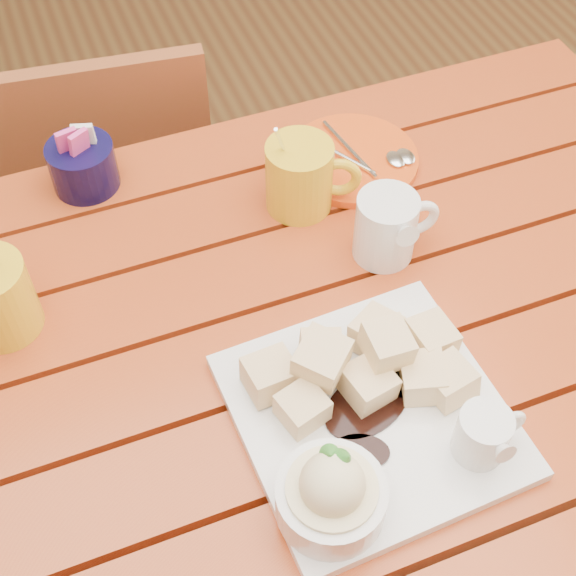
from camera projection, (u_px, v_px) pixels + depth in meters
name	position (u px, v px, depth m)	size (l,w,h in m)	color
ground	(299.00, 566.00, 1.51)	(5.00, 5.00, 0.00)	#563118
table	(305.00, 385.00, 1.01)	(1.20, 0.79, 0.75)	#9E2B14
dessert_plate	(366.00, 423.00, 0.82)	(0.28, 0.28, 0.11)	white
coffee_mug_right	(301.00, 176.00, 1.02)	(0.12, 0.09, 0.14)	gold
cream_pitcher	(388.00, 226.00, 0.97)	(0.11, 0.09, 0.09)	white
sugar_caddy	(83.00, 165.00, 1.05)	(0.09, 0.09, 0.10)	black
orange_saucer	(353.00, 159.00, 1.10)	(0.18, 0.18, 0.02)	#E24C13
chair_far	(105.00, 201.00, 1.47)	(0.43, 0.43, 0.82)	brown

